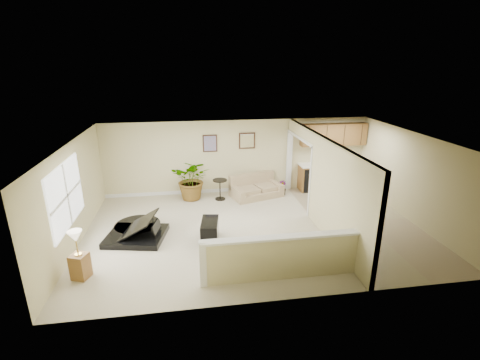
{
  "coord_description": "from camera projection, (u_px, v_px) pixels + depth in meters",
  "views": [
    {
      "loc": [
        -1.68,
        -8.37,
        4.35
      ],
      "look_at": [
        -0.33,
        0.4,
        1.3
      ],
      "focal_mm": 26.0,
      "sensor_mm": 36.0,
      "label": 1
    }
  ],
  "objects": [
    {
      "name": "piano",
      "position": [
        134.0,
        216.0,
        8.91
      ],
      "size": [
        1.87,
        1.89,
        1.35
      ],
      "rotation": [
        0.0,
        0.0,
        -0.2
      ],
      "color": "black",
      "rests_on": "floor"
    },
    {
      "name": "kitchen_vinyl",
      "position": [
        362.0,
        221.0,
        9.93
      ],
      "size": [
        2.7,
        6.0,
        0.01
      ],
      "primitive_type": "cube",
      "color": "gray",
      "rests_on": "floor"
    },
    {
      "name": "left_wall",
      "position": [
        73.0,
        196.0,
        8.42
      ],
      "size": [
        0.04,
        6.0,
        2.5
      ],
      "primitive_type": "cube",
      "color": "#C4BA86",
      "rests_on": "floor"
    },
    {
      "name": "right_wall",
      "position": [
        413.0,
        178.0,
        9.72
      ],
      "size": [
        0.04,
        6.0,
        2.5
      ],
      "primitive_type": "cube",
      "color": "#C4BA86",
      "rests_on": "floor"
    },
    {
      "name": "kitchen_cabinets",
      "position": [
        329.0,
        165.0,
        12.21
      ],
      "size": [
        2.36,
        0.65,
        2.33
      ],
      "color": "brown",
      "rests_on": "floor"
    },
    {
      "name": "pony_half_wall",
      "position": [
        279.0,
        257.0,
        7.17
      ],
      "size": [
        3.42,
        0.22,
        1.0
      ],
      "color": "#C4BA86",
      "rests_on": "floor"
    },
    {
      "name": "ceiling",
      "position": [
        256.0,
        139.0,
        8.66
      ],
      "size": [
        9.0,
        6.0,
        0.04
      ],
      "primitive_type": "cube",
      "color": "silver",
      "rests_on": "back_wall"
    },
    {
      "name": "small_plant",
      "position": [
        282.0,
        189.0,
        11.86
      ],
      "size": [
        0.32,
        0.32,
        0.48
      ],
      "color": "black",
      "rests_on": "floor"
    },
    {
      "name": "left_window",
      "position": [
        66.0,
        195.0,
        7.89
      ],
      "size": [
        0.05,
        2.15,
        1.45
      ],
      "primitive_type": "cube",
      "color": "white",
      "rests_on": "left_wall"
    },
    {
      "name": "accent_table",
      "position": [
        220.0,
        187.0,
        11.38
      ],
      "size": [
        0.47,
        0.47,
        0.68
      ],
      "color": "black",
      "rests_on": "floor"
    },
    {
      "name": "piano_bench",
      "position": [
        210.0,
        231.0,
        8.79
      ],
      "size": [
        0.53,
        0.87,
        0.55
      ],
      "primitive_type": "cube",
      "rotation": [
        0.0,
        0.0,
        -0.14
      ],
      "color": "black",
      "rests_on": "floor"
    },
    {
      "name": "palm_plant",
      "position": [
        193.0,
        180.0,
        11.34
      ],
      "size": [
        1.53,
        1.42,
        1.38
      ],
      "color": "black",
      "rests_on": "floor"
    },
    {
      "name": "wall_art_left",
      "position": [
        210.0,
        143.0,
        11.55
      ],
      "size": [
        0.48,
        0.04,
        0.58
      ],
      "color": "#331D12",
      "rests_on": "back_wall"
    },
    {
      "name": "floor",
      "position": [
        254.0,
        229.0,
        9.48
      ],
      "size": [
        9.0,
        9.0,
        0.0
      ],
      "primitive_type": "plane",
      "color": "#BFB194",
      "rests_on": "ground"
    },
    {
      "name": "interior_partition",
      "position": [
        317.0,
        181.0,
        9.57
      ],
      "size": [
        0.18,
        5.99,
        2.5
      ],
      "color": "#C4BA86",
      "rests_on": "floor"
    },
    {
      "name": "lamp_stand",
      "position": [
        79.0,
        258.0,
        7.21
      ],
      "size": [
        0.41,
        0.41,
        1.09
      ],
      "color": "brown",
      "rests_on": "floor"
    },
    {
      "name": "front_wall",
      "position": [
        287.0,
        242.0,
        6.27
      ],
      "size": [
        9.0,
        0.04,
        2.5
      ],
      "primitive_type": "cube",
      "color": "#C4BA86",
      "rests_on": "floor"
    },
    {
      "name": "back_wall",
      "position": [
        238.0,
        157.0,
        11.87
      ],
      "size": [
        9.0,
        0.04,
        2.5
      ],
      "primitive_type": "cube",
      "color": "#C4BA86",
      "rests_on": "floor"
    },
    {
      "name": "loveseat",
      "position": [
        256.0,
        186.0,
        11.72
      ],
      "size": [
        1.91,
        1.39,
        0.95
      ],
      "rotation": [
        0.0,
        0.0,
        0.3
      ],
      "color": "tan",
      "rests_on": "floor"
    },
    {
      "name": "wall_mirror",
      "position": [
        247.0,
        141.0,
        11.71
      ],
      "size": [
        0.55,
        0.04,
        0.55
      ],
      "color": "#331D12",
      "rests_on": "back_wall"
    }
  ]
}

